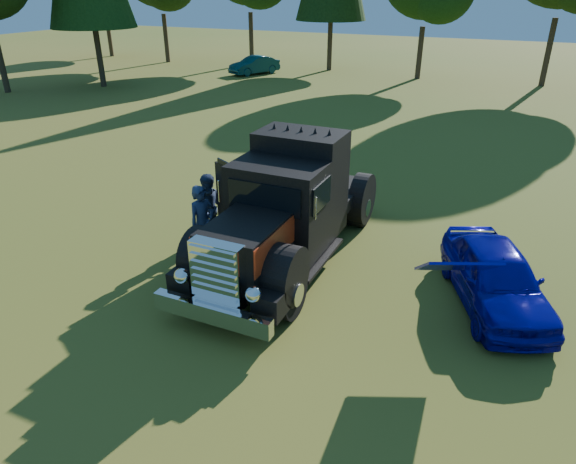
{
  "coord_description": "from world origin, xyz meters",
  "views": [
    {
      "loc": [
        3.17,
        -8.17,
        6.17
      ],
      "look_at": [
        -0.84,
        0.63,
        1.43
      ],
      "focal_mm": 32.0,
      "sensor_mm": 36.0,
      "label": 1
    }
  ],
  "objects_px": {
    "diamond_t_truck": "(286,213)",
    "distant_teal_car": "(254,65)",
    "hotrod_coupe": "(495,276)",
    "spectator_far": "(211,209)",
    "spectator_near": "(203,224)"
  },
  "relations": [
    {
      "from": "hotrod_coupe",
      "to": "spectator_far",
      "type": "bearing_deg",
      "value": 179.86
    },
    {
      "from": "diamond_t_truck",
      "to": "distant_teal_car",
      "type": "relative_size",
      "value": 1.87
    },
    {
      "from": "diamond_t_truck",
      "to": "hotrod_coupe",
      "type": "xyz_separation_m",
      "value": [
        4.75,
        0.11,
        -0.62
      ]
    },
    {
      "from": "spectator_near",
      "to": "spectator_far",
      "type": "height_order",
      "value": "spectator_near"
    },
    {
      "from": "spectator_near",
      "to": "hotrod_coupe",
      "type": "bearing_deg",
      "value": -60.82
    },
    {
      "from": "spectator_near",
      "to": "distant_teal_car",
      "type": "relative_size",
      "value": 0.5
    },
    {
      "from": "hotrod_coupe",
      "to": "distant_teal_car",
      "type": "bearing_deg",
      "value": 127.24
    },
    {
      "from": "hotrod_coupe",
      "to": "distant_teal_car",
      "type": "distance_m",
      "value": 30.8
    },
    {
      "from": "spectator_far",
      "to": "distant_teal_car",
      "type": "height_order",
      "value": "spectator_far"
    },
    {
      "from": "diamond_t_truck",
      "to": "hotrod_coupe",
      "type": "height_order",
      "value": "diamond_t_truck"
    },
    {
      "from": "spectator_near",
      "to": "diamond_t_truck",
      "type": "bearing_deg",
      "value": -45.83
    },
    {
      "from": "spectator_far",
      "to": "distant_teal_car",
      "type": "bearing_deg",
      "value": 79.11
    },
    {
      "from": "spectator_far",
      "to": "distant_teal_car",
      "type": "xyz_separation_m",
      "value": [
        -11.73,
        24.5,
        -0.3
      ]
    },
    {
      "from": "spectator_far",
      "to": "distant_teal_car",
      "type": "distance_m",
      "value": 27.17
    },
    {
      "from": "distant_teal_car",
      "to": "diamond_t_truck",
      "type": "bearing_deg",
      "value": -34.5
    }
  ]
}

